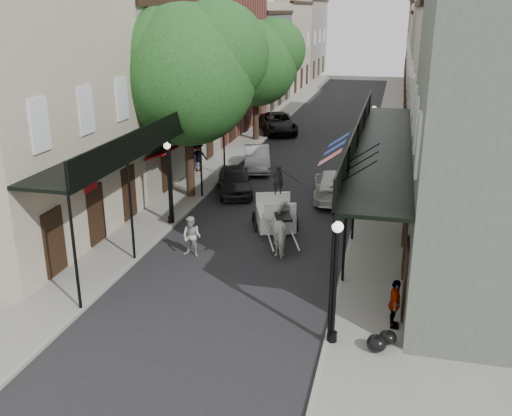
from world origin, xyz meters
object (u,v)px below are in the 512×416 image
Objects in this scene: car_left_near at (235,180)px; pedestrian_sidewalk_right at (395,304)px; lamppost_right_far at (372,136)px; carriage at (274,200)px; tree_near at (195,69)px; car_left_far at (278,123)px; lamppost_right_near at (335,281)px; car_left_mid at (257,158)px; pedestrian_sidewalk_left at (198,156)px; car_right_far at (365,139)px; pedestrian_walking at (192,237)px; lamppost_left at (169,182)px; tree_far at (261,60)px; car_right_near at (334,185)px; horse at (283,229)px.

pedestrian_sidewalk_right is at bearing -74.46° from car_left_near.
lamppost_right_far reaches higher than car_left_near.
carriage is at bearing -73.07° from car_left_near.
tree_near is at bearing -136.69° from lamppost_right_far.
pedestrian_sidewalk_right is 0.28× the size of car_left_far.
tree_near is at bearing 124.27° from lamppost_right_near.
lamppost_right_far is 7.09m from car_left_mid.
car_left_far is (2.20, 12.65, -0.23)m from pedestrian_sidewalk_left.
pedestrian_walking is at bearing 68.82° from car_right_far.
lamppost_right_near is 0.86× the size of car_left_mid.
car_right_far is (5.36, 20.72, -0.20)m from pedestrian_walking.
lamppost_right_near is at bearing -44.29° from lamppost_left.
car_left_far is at bearing 80.06° from car_left_mid.
lamppost_left is 8.80m from pedestrian_sidewalk_left.
tree_near reaches higher than tree_far.
car_right_near is 12.10m from car_right_far.
lamppost_left is at bearing -125.31° from car_left_near.
car_left_far is at bearing 102.36° from pedestrian_walking.
lamppost_right_near reaches higher than pedestrian_walking.
horse is at bearing -97.15° from car_left_far.
tree_far is 21.88m from pedestrian_walking.
car_left_far is at bearing -96.98° from horse.
car_right_near reaches higher than car_left_mid.
tree_near is 2.60× the size of lamppost_right_far.
tree_far is 18.57m from lamppost_left.
lamppost_right_near reaches higher than pedestrian_sidewalk_left.
lamppost_left is at bearing 33.53° from car_right_near.
car_left_far reaches higher than car_left_mid.
carriage is 1.98× the size of pedestrian_sidewalk_right.
lamppost_left is at bearing -89.54° from tree_far.
lamppost_right_near is at bearing 90.84° from pedestrian_sidewalk_left.
car_left_near is at bearing 103.94° from pedestrian_sidewalk_left.
carriage reaches higher than car_left_far.
car_right_near is (6.70, 5.64, -1.31)m from lamppost_left.
pedestrian_walking is 8.67m from pedestrian_sidewalk_right.
lamppost_right_near is (8.35, -26.18, -3.79)m from tree_far.
carriage is (4.67, -17.04, -4.64)m from tree_far.
pedestrian_walking is (2.10, -3.00, -1.23)m from lamppost_left.
car_right_far is at bearing 91.64° from lamppost_right_near.
car_right_far is (2.94, 16.58, -0.58)m from carriage.
tree_near is 5.88× the size of pedestrian_walking.
tree_near is at bearing 91.34° from lamppost_left.
tree_far reaches higher than car_right_far.
tree_near is 2.64× the size of car_right_far.
carriage is at bearing 99.91° from pedestrian_sidewalk_left.
car_left_far is 7.80m from car_right_far.
pedestrian_sidewalk_right is (10.00, -10.96, -5.59)m from tree_near.
pedestrian_sidewalk_right reaches higher than car_left_mid.
horse is at bearing -101.37° from lamppost_right_far.
tree_near is at bearing -89.81° from tree_far.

